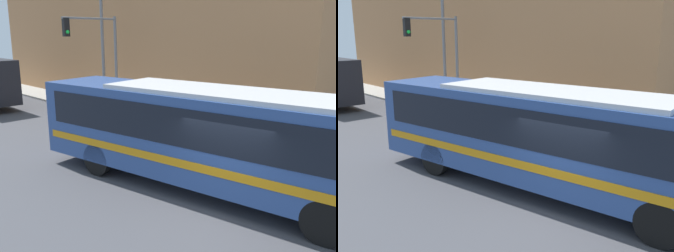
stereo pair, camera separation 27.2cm
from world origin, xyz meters
The scene contains 8 objects.
ground_plane centered at (0.00, 0.00, 0.00)m, with size 120.00×120.00×0.00m, color #47474C.
sidewalk centered at (5.72, 20.00, 0.07)m, with size 2.45×70.00×0.13m.
building_facade centered at (9.95, 15.40, 4.76)m, with size 6.00×28.81×9.51m.
city_bus centered at (0.82, 1.14, 1.83)m, with size 4.40×12.72×3.13m.
fire_hydrant centered at (5.10, 4.98, 0.49)m, with size 0.25×0.33×0.72m.
traffic_light_pole centered at (4.14, 11.73, 3.85)m, with size 3.28×0.35×5.42m.
parking_meter centered at (5.10, 7.97, 1.00)m, with size 0.14×0.14×1.27m.
street_lamp centered at (5.10, 13.10, 4.70)m, with size 2.21×0.28×7.83m.
Camera 2 is at (-7.39, -5.54, 4.68)m, focal length 40.00 mm.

